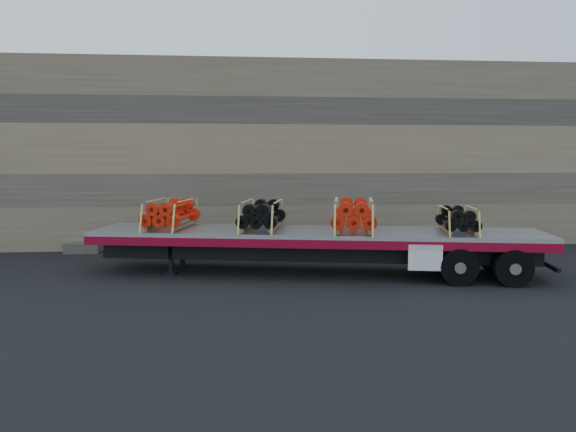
% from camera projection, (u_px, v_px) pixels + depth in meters
% --- Properties ---
extents(ground, '(120.00, 120.00, 0.00)m').
position_uv_depth(ground, '(325.00, 275.00, 16.10)').
color(ground, black).
rests_on(ground, ground).
extents(rock_wall, '(44.00, 3.00, 7.00)m').
position_uv_depth(rock_wall, '(300.00, 155.00, 22.20)').
color(rock_wall, '#7A6B54').
rests_on(rock_wall, ground).
extents(trailer, '(13.07, 5.01, 1.28)m').
position_uv_depth(trailer, '(316.00, 252.00, 16.25)').
color(trailer, '#B2B4BA').
rests_on(trailer, ground).
extents(bundle_front, '(1.57, 2.44, 0.80)m').
position_uv_depth(bundle_front, '(171.00, 215.00, 16.62)').
color(bundle_front, red).
rests_on(bundle_front, trailer).
extents(bundle_midfront, '(1.55, 2.42, 0.79)m').
position_uv_depth(bundle_midfront, '(262.00, 216.00, 16.32)').
color(bundle_midfront, black).
rests_on(bundle_midfront, trailer).
extents(bundle_midrear, '(1.68, 2.62, 0.86)m').
position_uv_depth(bundle_midrear, '(353.00, 216.00, 16.02)').
color(bundle_midrear, red).
rests_on(bundle_midrear, trailer).
extents(bundle_rear, '(1.30, 2.03, 0.67)m').
position_uv_depth(bundle_rear, '(457.00, 220.00, 15.72)').
color(bundle_rear, black).
rests_on(bundle_rear, trailer).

